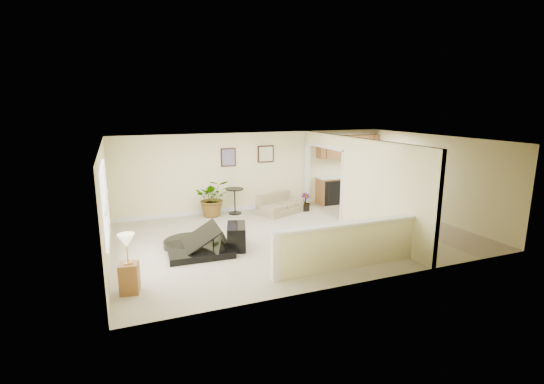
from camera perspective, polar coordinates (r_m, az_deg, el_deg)
name	(u,v)px	position (r m, az deg, el deg)	size (l,w,h in m)	color
floor	(295,236)	(10.39, 3.39, -6.32)	(9.00, 9.00, 0.00)	tan
back_wall	(257,171)	(12.79, -2.21, 3.03)	(9.00, 0.04, 2.50)	beige
front_wall	(364,220)	(7.53, 13.20, -3.98)	(9.00, 0.04, 2.50)	beige
left_wall	(105,205)	(9.15, -22.99, -1.75)	(0.04, 6.00, 2.50)	beige
right_wall	(434,177)	(12.61, 22.36, 1.97)	(0.04, 6.00, 2.50)	beige
ceiling	(297,140)	(9.88, 3.58, 7.55)	(9.00, 6.00, 0.04)	white
kitchen_vinyl	(394,223)	(12.01, 17.19, -4.25)	(2.70, 6.00, 0.01)	tan
interior_partition	(351,183)	(11.14, 11.34, 1.23)	(0.18, 5.99, 2.50)	beige
pony_half_wall	(346,245)	(8.35, 10.64, -7.51)	(3.42, 0.22, 1.00)	beige
left_window	(105,201)	(8.62, -23.05, -1.22)	(0.05, 2.15, 1.45)	white
wall_art_left	(228,157)	(12.41, -6.34, 5.01)	(0.48, 0.04, 0.58)	#311A12
wall_mirror	(266,154)	(12.79, -0.92, 5.53)	(0.55, 0.04, 0.55)	#311A12
kitchen_cabinets	(345,178)	(14.00, 10.60, 2.07)	(2.36, 0.65, 2.33)	brown
piano	(196,228)	(9.30, -10.97, -5.09)	(1.76, 1.82, 1.38)	black
piano_bench	(237,236)	(9.48, -5.16, -6.41)	(0.43, 0.85, 0.57)	black
loveseat	(280,204)	(12.43, 1.12, -1.70)	(1.69, 1.30, 0.80)	tan
accent_table	(235,198)	(12.35, -5.41, -0.81)	(0.56, 0.56, 0.81)	black
palm_plant	(213,198)	(12.17, -8.54, -0.86)	(1.18, 1.06, 1.16)	black
small_plant	(305,203)	(12.76, 4.82, -1.63)	(0.36, 0.36, 0.58)	black
lamp_stand	(129,268)	(7.65, -20.05, -10.33)	(0.38, 0.38, 1.12)	brown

